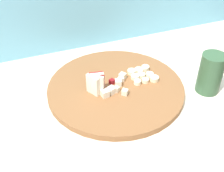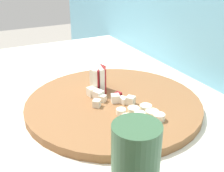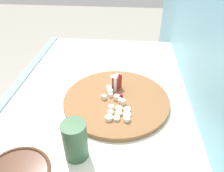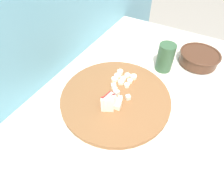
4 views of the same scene
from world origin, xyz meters
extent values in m
cube|color=#6BADC6|center=(0.00, 0.41, 0.74)|extent=(2.40, 0.04, 1.48)
cylinder|color=brown|center=(-0.02, 0.09, 0.94)|extent=(0.43, 0.43, 0.02)
cube|color=#B22D23|center=(-0.09, 0.08, 0.98)|extent=(0.03, 0.04, 0.06)
cube|color=#EFE5CC|center=(-0.10, 0.08, 0.98)|extent=(0.03, 0.05, 0.06)
cube|color=maroon|center=(-0.08, 0.08, 0.98)|extent=(0.04, 0.04, 0.06)
cube|color=#EFE5CC|center=(-0.09, 0.08, 0.98)|extent=(0.04, 0.04, 0.06)
cube|color=maroon|center=(-0.09, 0.09, 0.98)|extent=(0.04, 0.02, 0.05)
cube|color=beige|center=(-0.09, 0.09, 0.98)|extent=(0.04, 0.02, 0.05)
cube|color=#A32323|center=(-0.08, 0.09, 0.98)|extent=(0.04, 0.01, 0.07)
cube|color=white|center=(-0.08, 0.08, 0.98)|extent=(0.04, 0.02, 0.07)
cube|color=beige|center=(0.02, 0.12, 0.96)|extent=(0.03, 0.03, 0.02)
cube|color=beige|center=(-0.01, 0.04, 0.96)|extent=(0.02, 0.02, 0.02)
cube|color=white|center=(-0.01, 0.09, 0.96)|extent=(0.02, 0.02, 0.02)
cube|color=beige|center=(-0.03, 0.06, 0.96)|extent=(0.02, 0.02, 0.02)
cube|color=white|center=(0.01, 0.10, 0.96)|extent=(0.02, 0.02, 0.01)
cube|color=beige|center=(0.00, 0.10, 0.96)|extent=(0.02, 0.02, 0.01)
cube|color=maroon|center=(-0.03, 0.10, 0.96)|extent=(0.02, 0.02, 0.02)
cube|color=white|center=(-0.04, 0.06, 0.96)|extent=(0.03, 0.03, 0.02)
cube|color=#EFE5CC|center=(-0.07, 0.05, 0.96)|extent=(0.02, 0.02, 0.02)
cylinder|color=white|center=(0.05, 0.07, 0.96)|extent=(0.02, 0.02, 0.01)
cylinder|color=#F4EAC6|center=(0.08, 0.07, 0.96)|extent=(0.02, 0.02, 0.01)
cylinder|color=#F4EAC6|center=(0.11, 0.07, 0.96)|extent=(0.03, 0.03, 0.01)
cylinder|color=#F4EAC6|center=(0.05, 0.10, 0.96)|extent=(0.03, 0.03, 0.01)
cylinder|color=#F4EAC6|center=(0.08, 0.10, 0.96)|extent=(0.03, 0.03, 0.01)
cylinder|color=white|center=(0.10, 0.10, 0.96)|extent=(0.02, 0.02, 0.01)
cylinder|color=#F4EAC6|center=(0.06, 0.13, 0.96)|extent=(0.03, 0.03, 0.01)
cylinder|color=beige|center=(0.08, 0.13, 0.96)|extent=(0.03, 0.03, 0.01)
cylinder|color=white|center=(0.11, 0.14, 0.96)|extent=(0.03, 0.03, 0.01)
cylinder|color=#335638|center=(0.25, -0.01, 1.00)|extent=(0.07, 0.07, 0.13)
camera|label=1|loc=(-0.29, -0.57, 1.50)|focal=45.98mm
camera|label=2|loc=(0.54, -0.20, 1.28)|focal=46.42mm
camera|label=3|loc=(0.67, 0.13, 1.49)|focal=34.51mm
camera|label=4|loc=(-0.45, -0.14, 1.50)|focal=30.01mm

